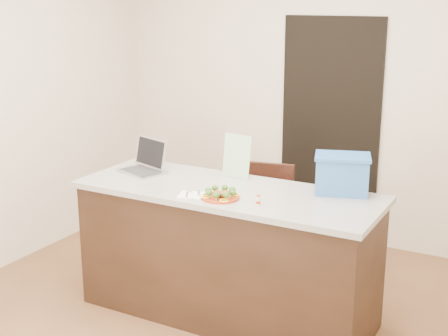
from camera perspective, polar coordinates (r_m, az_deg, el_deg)
The scene contains 16 objects.
ground at distance 4.32m, azimuth -1.36°, elevation -14.54°, with size 4.00×4.00×0.00m, color brown.
room_shell at distance 3.78m, azimuth -1.51°, elevation 7.26°, with size 4.00×4.00×4.00m.
doorway at distance 5.63m, azimuth 9.63°, elevation 3.34°, with size 0.90×0.02×2.00m, color black.
island at distance 4.31m, azimuth 0.28°, elevation -7.74°, with size 2.06×0.76×0.92m.
plate at distance 3.95m, azimuth -0.32°, elevation -2.68°, with size 0.24×0.24×0.02m.
meatballs at distance 3.95m, azimuth -0.31°, elevation -2.35°, with size 0.10×0.10×0.04m.
broccoli at distance 3.94m, azimuth -0.32°, elevation -2.15°, with size 0.21×0.21×0.04m.
pepper_rings at distance 3.95m, azimuth -0.32°, elevation -2.56°, with size 0.20×0.20×0.01m.
napkin at distance 4.02m, azimuth -3.02°, elevation -2.48°, with size 0.15×0.15×0.01m, color silver.
fork at distance 4.03m, azimuth -3.21°, elevation -2.33°, with size 0.07×0.14×0.00m.
knife at distance 3.99m, azimuth -2.77°, elevation -2.51°, with size 0.07×0.16×0.01m.
yogurt_bottle at distance 3.82m, azimuth 3.14°, elevation -3.04°, with size 0.03×0.03×0.07m.
laptop at distance 4.59m, azimuth -7.15°, elevation 0.52°, with size 0.39×0.36×0.24m.
leaflet at distance 4.37m, azimuth 1.17°, elevation 1.07°, with size 0.22×0.00×0.31m, color white.
blue_box at distance 4.10m, azimuth 10.74°, elevation -0.53°, with size 0.41×0.35×0.25m.
chair at distance 4.90m, azimuth 3.59°, elevation -4.20°, with size 0.46×0.47×0.90m.
Camera 1 is at (1.88, -3.23, 2.15)m, focal length 50.00 mm.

